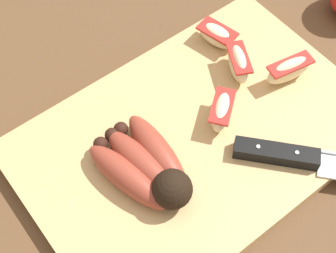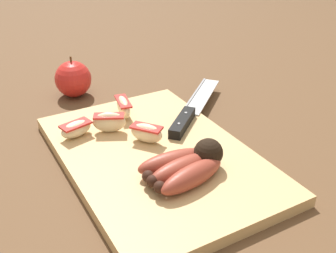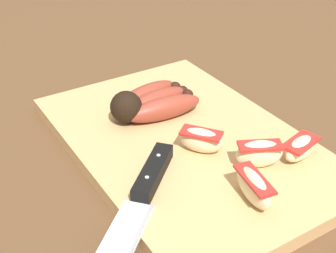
% 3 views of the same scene
% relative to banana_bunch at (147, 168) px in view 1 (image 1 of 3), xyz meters
% --- Properties ---
extents(ground_plane, '(6.00, 6.00, 0.00)m').
position_rel_banana_bunch_xyz_m(ground_plane, '(-0.07, -0.02, -0.04)').
color(ground_plane, brown).
extents(cutting_board, '(0.43, 0.29, 0.02)m').
position_rel_banana_bunch_xyz_m(cutting_board, '(-0.08, -0.01, -0.03)').
color(cutting_board, tan).
rests_on(cutting_board, ground_plane).
extents(banana_bunch, '(0.10, 0.13, 0.05)m').
position_rel_banana_bunch_xyz_m(banana_bunch, '(0.00, 0.00, 0.00)').
color(banana_bunch, black).
rests_on(banana_bunch, cutting_board).
extents(chefs_knife, '(0.21, 0.23, 0.02)m').
position_rel_banana_bunch_xyz_m(chefs_knife, '(-0.17, 0.11, -0.01)').
color(chefs_knife, silver).
rests_on(chefs_knife, cutting_board).
extents(apple_wedge_near, '(0.04, 0.06, 0.03)m').
position_rel_banana_bunch_xyz_m(apple_wedge_near, '(-0.20, -0.11, -0.00)').
color(apple_wedge_near, beige).
rests_on(apple_wedge_near, cutting_board).
extents(apple_wedge_middle, '(0.06, 0.05, 0.03)m').
position_rel_banana_bunch_xyz_m(apple_wedge_middle, '(-0.12, -0.01, -0.00)').
color(apple_wedge_middle, beige).
rests_on(apple_wedge_middle, cutting_board).
extents(apple_wedge_far, '(0.07, 0.03, 0.04)m').
position_rel_banana_bunch_xyz_m(apple_wedge_far, '(-0.23, -0.00, 0.00)').
color(apple_wedge_far, beige).
rests_on(apple_wedge_far, cutting_board).
extents(apple_wedge_extra, '(0.05, 0.06, 0.04)m').
position_rel_banana_bunch_xyz_m(apple_wedge_extra, '(-0.18, -0.05, 0.00)').
color(apple_wedge_extra, beige).
rests_on(apple_wedge_extra, cutting_board).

